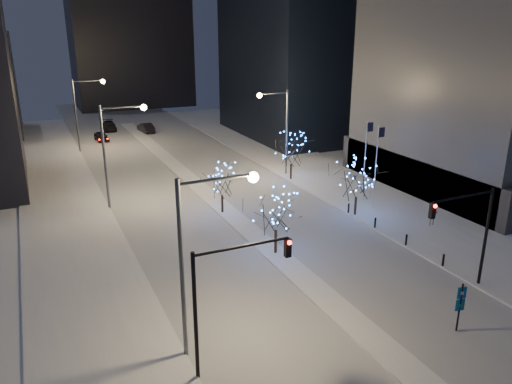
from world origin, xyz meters
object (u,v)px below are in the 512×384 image
street_lamp_w_mid (115,142)px  street_lamp_w_far (83,105)px  holiday_tree_median_near (276,212)px  wayfinding_sign (460,302)px  street_lamp_w_near (201,242)px  street_lamp_east (280,122)px  holiday_tree_plaza_near (357,180)px  car_mid (146,128)px  holiday_tree_median_far (222,182)px  holiday_tree_plaza_far (291,150)px  traffic_signal_east (471,224)px  traffic_signal_west (225,288)px  car_near (101,137)px  car_far (109,126)px  construction_sign (432,215)px

street_lamp_w_mid → street_lamp_w_far: same height
holiday_tree_median_near → wayfinding_sign: (4.95, -13.58, -1.58)m
street_lamp_w_near → street_lamp_east: 33.85m
street_lamp_east → street_lamp_w_mid: bearing=-171.0°
holiday_tree_median_near → holiday_tree_plaza_near: size_ratio=0.92×
car_mid → holiday_tree_median_near: (-1.45, -50.34, 2.68)m
street_lamp_w_near → holiday_tree_median_far: street_lamp_w_near is taller
holiday_tree_plaza_near → car_mid: bearing=101.0°
holiday_tree_plaza_far → traffic_signal_east: bearing=-93.3°
traffic_signal_west → car_mid: bearing=80.8°
street_lamp_w_mid → car_near: 31.53m
car_mid → holiday_tree_plaza_far: holiday_tree_plaza_far is taller
traffic_signal_east → car_mid: size_ratio=1.46×
street_lamp_w_far → holiday_tree_plaza_near: bearing=-62.0°
traffic_signal_west → holiday_tree_median_far: bearing=69.4°
car_near → holiday_tree_plaza_near: size_ratio=0.74×
street_lamp_east → holiday_tree_median_far: street_lamp_east is taller
traffic_signal_west → holiday_tree_plaza_far: traffic_signal_west is taller
car_mid → car_far: (-5.25, 4.18, -0.03)m
holiday_tree_plaza_near → holiday_tree_plaza_far: holiday_tree_plaza_far is taller
street_lamp_east → holiday_tree_plaza_far: size_ratio=1.86×
street_lamp_w_near → car_far: bearing=85.3°
traffic_signal_west → holiday_tree_median_near: (8.49, 11.16, -1.29)m
wayfinding_sign → construction_sign: 16.22m
street_lamp_w_near → traffic_signal_west: (0.50, -2.00, -1.74)m
car_near → car_far: size_ratio=0.78×
car_far → holiday_tree_median_near: holiday_tree_median_near is taller
traffic_signal_east → car_far: (-12.69, 64.67, -4.00)m
traffic_signal_west → wayfinding_sign: (13.44, -2.41, -2.87)m
street_lamp_w_mid → car_mid: street_lamp_w_mid is taller
traffic_signal_west → car_mid: size_ratio=1.46×
holiday_tree_median_near → construction_sign: size_ratio=3.03×
holiday_tree_plaza_near → holiday_tree_median_near: bearing=-158.1°
street_lamp_w_mid → wayfinding_sign: size_ratio=3.24×
street_lamp_w_near → street_lamp_w_far: 50.00m
street_lamp_w_near → car_mid: (10.44, 59.49, -5.71)m
holiday_tree_median_far → holiday_tree_plaza_near: holiday_tree_plaza_near is taller
street_lamp_w_mid → traffic_signal_east: street_lamp_w_mid is taller
street_lamp_east → car_far: size_ratio=1.91×
traffic_signal_east → holiday_tree_median_far: traffic_signal_east is taller
street_lamp_w_near → street_lamp_east: same height
street_lamp_w_mid → holiday_tree_median_far: 10.79m
car_far → construction_sign: size_ratio=3.13×
car_far → traffic_signal_west: bearing=-90.0°
traffic_signal_east → street_lamp_w_near: bearing=176.8°
car_near → holiday_tree_plaza_far: holiday_tree_plaza_far is taller
traffic_signal_east → holiday_tree_median_near: bearing=131.2°
wayfinding_sign → traffic_signal_west: bearing=-178.4°
street_lamp_w_near → traffic_signal_east: street_lamp_w_near is taller
holiday_tree_median_near → holiday_tree_median_far: holiday_tree_median_near is taller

